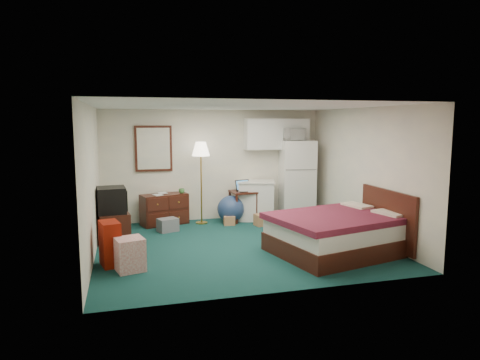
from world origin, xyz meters
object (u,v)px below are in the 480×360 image
object	(u,v)px
floor_lamp	(201,183)
desk	(243,206)
dresser	(164,209)
kitchen_counter	(256,201)
tv_stand	(114,227)
fridge	(297,179)
bed	(336,234)
suitcase	(110,244)

from	to	relation	value
floor_lamp	desk	xyz separation A→B (m)	(0.95, -0.01, -0.56)
dresser	kitchen_counter	xyz separation A→B (m)	(2.07, -0.07, 0.10)
floor_lamp	tv_stand	distance (m)	2.19
fridge	kitchen_counter	bearing A→B (deg)	-173.37
desk	dresser	bearing A→B (deg)	171.49
desk	kitchen_counter	bearing A→B (deg)	4.92
tv_stand	desk	bearing A→B (deg)	11.67
tv_stand	bed	bearing A→B (deg)	-33.19
dresser	desk	bearing A→B (deg)	-20.93
floor_lamp	tv_stand	world-z (taller)	floor_lamp
desk	fridge	size ratio (longest dim) A/B	0.38
suitcase	fridge	bearing A→B (deg)	16.87
floor_lamp	desk	size ratio (longest dim) A/B	2.63
kitchen_counter	suitcase	size ratio (longest dim) A/B	1.24
dresser	kitchen_counter	size ratio (longest dim) A/B	1.14
floor_lamp	bed	world-z (taller)	floor_lamp
kitchen_counter	suitcase	world-z (taller)	kitchen_counter
dresser	desk	world-z (taller)	desk
bed	suitcase	world-z (taller)	suitcase
kitchen_counter	bed	size ratio (longest dim) A/B	0.42
kitchen_counter	bed	world-z (taller)	kitchen_counter
dresser	kitchen_counter	world-z (taller)	kitchen_counter
dresser	tv_stand	distance (m)	1.53
fridge	floor_lamp	bearing A→B (deg)	-171.29
desk	kitchen_counter	size ratio (longest dim) A/B	0.79
floor_lamp	bed	size ratio (longest dim) A/B	0.88
kitchen_counter	suitcase	bearing A→B (deg)	-125.94
tv_stand	suitcase	world-z (taller)	suitcase
floor_lamp	dresser	bearing A→B (deg)	171.97
dresser	desk	size ratio (longest dim) A/B	1.44
floor_lamp	suitcase	size ratio (longest dim) A/B	2.58
fridge	suitcase	size ratio (longest dim) A/B	2.59
kitchen_counter	fridge	xyz separation A→B (m)	(0.98, -0.03, 0.47)
kitchen_counter	tv_stand	bearing A→B (deg)	-145.42
floor_lamp	tv_stand	bearing A→B (deg)	-151.33
desk	floor_lamp	bearing A→B (deg)	174.91
desk	suitcase	bearing A→B (deg)	-143.98
bed	suitcase	xyz separation A→B (m)	(-3.71, 0.32, 0.02)
bed	suitcase	bearing A→B (deg)	161.88
desk	bed	size ratio (longest dim) A/B	0.33
bed	dresser	bearing A→B (deg)	119.73
kitchen_counter	tv_stand	distance (m)	3.29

